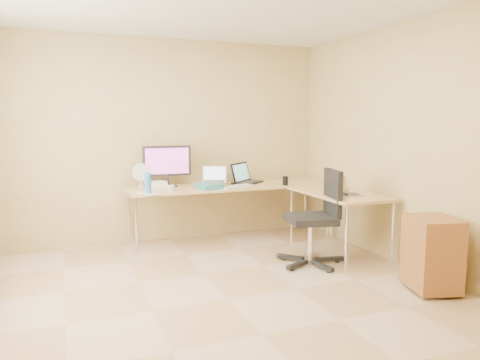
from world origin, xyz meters
name	(u,v)px	position (x,y,z in m)	size (l,w,h in m)	color
floor	(228,299)	(0.00, 0.00, 0.00)	(4.50, 4.50, 0.00)	#C8AC8C
wall_back	(168,141)	(0.00, 2.25, 1.30)	(4.50, 4.50, 0.00)	tan
wall_front	(426,191)	(0.00, -2.25, 1.30)	(4.50, 4.50, 0.00)	tan
wall_right	(422,147)	(2.10, 0.00, 1.30)	(4.50, 4.50, 0.00)	tan
desk_main	(231,213)	(0.72, 1.85, 0.36)	(2.65, 0.70, 0.73)	tan
desk_return	(338,223)	(1.70, 0.85, 0.36)	(0.70, 1.30, 0.73)	tan
monitor	(167,166)	(-0.07, 2.05, 0.99)	(0.61, 0.20, 0.52)	#272626
book_stack	(209,186)	(0.38, 1.70, 0.76)	(0.25, 0.34, 0.06)	#2C7A76
laptop_center	(214,175)	(0.48, 1.81, 0.88)	(0.31, 0.23, 0.20)	silver
laptop_black	(248,173)	(1.00, 1.95, 0.87)	(0.43, 0.32, 0.27)	black
keyboard	(237,187)	(0.73, 1.65, 0.74)	(0.46, 0.13, 0.02)	silver
mouse	(237,185)	(0.74, 1.69, 0.75)	(0.10, 0.06, 0.03)	silver
mug	(171,189)	(-0.13, 1.55, 0.77)	(0.09, 0.09, 0.09)	silver
cd_stack	(201,187)	(0.29, 1.77, 0.74)	(0.11, 0.11, 0.03)	silver
water_bottle	(148,183)	(-0.40, 1.55, 0.85)	(0.07, 0.07, 0.24)	#2B7AC6
papers	(148,194)	(-0.40, 1.55, 0.73)	(0.18, 0.26, 0.01)	silver
white_box	(157,184)	(-0.20, 2.01, 0.77)	(0.21, 0.16, 0.08)	white
desk_fan	(141,177)	(-0.40, 2.05, 0.87)	(0.22, 0.22, 0.28)	silver
black_cup	(285,181)	(1.38, 1.60, 0.79)	(0.07, 0.07, 0.12)	black
laptop_return	(351,187)	(1.70, 0.61, 0.83)	(0.23, 0.29, 0.19)	silver
office_chair	(311,219)	(1.18, 0.60, 0.50)	(0.63, 0.63, 1.05)	black
cabinet	(432,253)	(1.81, -0.50, 0.36)	(0.39, 0.48, 0.66)	brown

